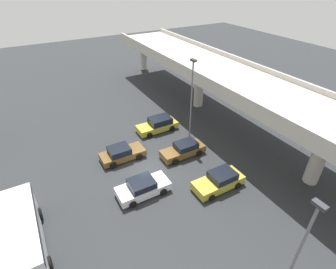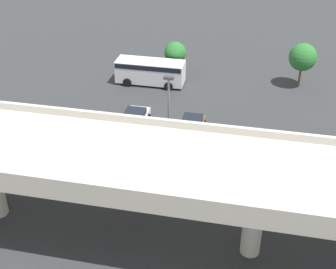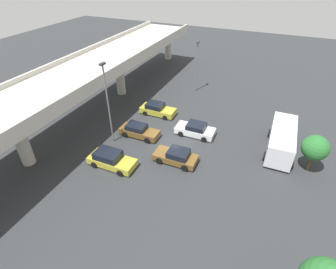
% 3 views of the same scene
% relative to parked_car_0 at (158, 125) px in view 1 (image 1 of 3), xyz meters
% --- Properties ---
extents(ground_plane, '(114.60, 114.60, 0.00)m').
position_rel_parked_car_0_xyz_m(ground_plane, '(5.85, -4.19, -0.75)').
color(ground_plane, '#2D3033').
extents(highway_overpass, '(54.75, 7.93, 6.99)m').
position_rel_parked_car_0_xyz_m(highway_overpass, '(5.85, 7.96, 5.01)').
color(highway_overpass, '#BCB7AD').
rests_on(highway_overpass, ground_plane).
extents(parked_car_0, '(2.24, 4.86, 1.60)m').
position_rel_parked_car_0_xyz_m(parked_car_0, '(0.00, 0.00, 0.00)').
color(parked_car_0, gold).
rests_on(parked_car_0, ground_plane).
extents(parked_car_1, '(2.21, 4.45, 1.46)m').
position_rel_parked_car_0_xyz_m(parked_car_1, '(3.12, -5.81, -0.06)').
color(parked_car_1, brown).
rests_on(parked_car_1, ground_plane).
extents(parked_car_2, '(2.02, 4.68, 1.47)m').
position_rel_parked_car_0_xyz_m(parked_car_2, '(5.70, -0.04, -0.05)').
color(parked_car_2, brown).
rests_on(parked_car_2, ground_plane).
extents(parked_car_3, '(2.25, 4.56, 1.48)m').
position_rel_parked_car_0_xyz_m(parked_car_3, '(8.59, -6.01, -0.06)').
color(parked_car_3, silver).
rests_on(parked_car_3, ground_plane).
extents(parked_car_4, '(2.18, 4.66, 1.53)m').
position_rel_parked_car_0_xyz_m(parked_car_4, '(11.21, 0.19, -0.04)').
color(parked_car_4, gold).
rests_on(parked_car_4, ground_plane).
extents(shuttle_bus, '(7.46, 2.79, 2.65)m').
position_rel_parked_car_0_xyz_m(shuttle_bus, '(9.37, -15.37, 0.84)').
color(shuttle_bus, silver).
rests_on(shuttle_bus, ground_plane).
extents(lamp_post_near_aisle, '(0.70, 0.35, 7.57)m').
position_rel_parked_car_0_xyz_m(lamp_post_near_aisle, '(20.10, -2.10, 3.72)').
color(lamp_post_near_aisle, slate).
rests_on(lamp_post_near_aisle, ground_plane).
extents(lamp_post_mid_lot, '(0.70, 0.35, 9.18)m').
position_rel_parked_car_0_xyz_m(lamp_post_mid_lot, '(3.57, 2.13, 4.55)').
color(lamp_post_mid_lot, slate).
rests_on(lamp_post_mid_lot, ground_plane).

